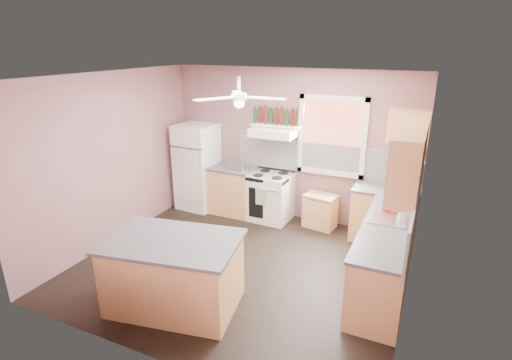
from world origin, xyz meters
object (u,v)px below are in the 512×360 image
at_px(cart, 320,213).
at_px(island, 174,275).
at_px(toaster, 237,165).
at_px(refrigerator, 197,167).
at_px(stove, 271,197).

distance_m(cart, island, 3.08).
bearing_deg(cart, toaster, -164.22).
height_order(refrigerator, island, refrigerator).
relative_size(refrigerator, cart, 3.06).
bearing_deg(refrigerator, stove, 4.48).
height_order(toaster, cart, toaster).
relative_size(cart, island, 0.36).
xyz_separation_m(toaster, cart, (1.53, 0.18, -0.72)).
height_order(refrigerator, cart, refrigerator).
distance_m(refrigerator, island, 3.19).
relative_size(toaster, island, 0.19).
relative_size(stove, island, 0.57).
bearing_deg(cart, island, -99.94).
relative_size(refrigerator, island, 1.10).
xyz_separation_m(cart, island, (-1.01, -2.91, 0.16)).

